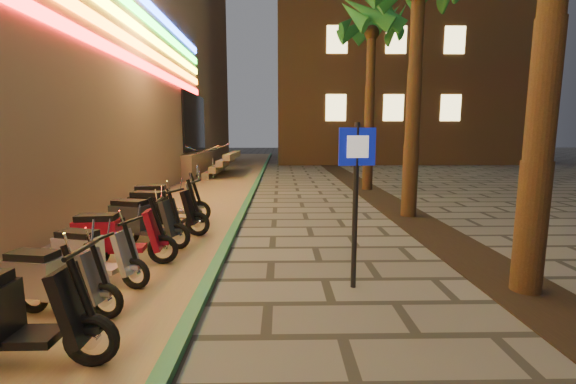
{
  "coord_description": "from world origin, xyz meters",
  "views": [
    {
      "loc": [
        0.17,
        -3.07,
        2.19
      ],
      "look_at": [
        0.29,
        3.49,
        1.2
      ],
      "focal_mm": 24.0,
      "sensor_mm": 36.0,
      "label": 1
    }
  ],
  "objects_px": {
    "pedestrian_sign": "(356,183)",
    "scooter_6": "(52,280)",
    "scooter_8": "(114,237)",
    "scooter_10": "(160,211)",
    "scooter_5": "(1,315)",
    "scooter_7": "(92,255)",
    "scooter_9": "(142,220)",
    "scooter_11": "(163,202)"
  },
  "relations": [
    {
      "from": "scooter_7",
      "to": "scooter_8",
      "type": "relative_size",
      "value": 0.89
    },
    {
      "from": "scooter_10",
      "to": "scooter_11",
      "type": "xyz_separation_m",
      "value": [
        -0.23,
        0.98,
        0.01
      ]
    },
    {
      "from": "scooter_6",
      "to": "scooter_10",
      "type": "distance_m",
      "value": 3.79
    },
    {
      "from": "scooter_7",
      "to": "scooter_11",
      "type": "relative_size",
      "value": 0.82
    },
    {
      "from": "scooter_9",
      "to": "scooter_10",
      "type": "xyz_separation_m",
      "value": [
        0.1,
        0.85,
        0.03
      ]
    },
    {
      "from": "scooter_5",
      "to": "scooter_7",
      "type": "relative_size",
      "value": 1.15
    },
    {
      "from": "scooter_8",
      "to": "scooter_10",
      "type": "relative_size",
      "value": 0.93
    },
    {
      "from": "scooter_10",
      "to": "scooter_8",
      "type": "bearing_deg",
      "value": -85.35
    },
    {
      "from": "scooter_10",
      "to": "scooter_11",
      "type": "bearing_deg",
      "value": 112.32
    },
    {
      "from": "scooter_9",
      "to": "scooter_10",
      "type": "height_order",
      "value": "scooter_10"
    },
    {
      "from": "scooter_9",
      "to": "scooter_6",
      "type": "bearing_deg",
      "value": -73.8
    },
    {
      "from": "scooter_7",
      "to": "scooter_9",
      "type": "distance_m",
      "value": 1.98
    },
    {
      "from": "pedestrian_sign",
      "to": "scooter_9",
      "type": "height_order",
      "value": "pedestrian_sign"
    },
    {
      "from": "pedestrian_sign",
      "to": "scooter_5",
      "type": "relative_size",
      "value": 1.38
    },
    {
      "from": "scooter_8",
      "to": "scooter_7",
      "type": "bearing_deg",
      "value": -93.76
    },
    {
      "from": "scooter_7",
      "to": "scooter_8",
      "type": "height_order",
      "value": "scooter_8"
    },
    {
      "from": "scooter_10",
      "to": "scooter_9",
      "type": "bearing_deg",
      "value": -88.16
    },
    {
      "from": "scooter_6",
      "to": "scooter_11",
      "type": "height_order",
      "value": "scooter_11"
    },
    {
      "from": "scooter_7",
      "to": "scooter_11",
      "type": "distance_m",
      "value": 3.81
    },
    {
      "from": "pedestrian_sign",
      "to": "scooter_6",
      "type": "xyz_separation_m",
      "value": [
        -3.82,
        -0.79,
        -1.07
      ]
    },
    {
      "from": "scooter_6",
      "to": "scooter_11",
      "type": "xyz_separation_m",
      "value": [
        -0.09,
        4.76,
        0.1
      ]
    },
    {
      "from": "scooter_6",
      "to": "scooter_7",
      "type": "relative_size",
      "value": 1.0
    },
    {
      "from": "scooter_7",
      "to": "scooter_11",
      "type": "bearing_deg",
      "value": 106.54
    },
    {
      "from": "scooter_5",
      "to": "scooter_9",
      "type": "bearing_deg",
      "value": 91.44
    },
    {
      "from": "pedestrian_sign",
      "to": "scooter_8",
      "type": "relative_size",
      "value": 1.42
    },
    {
      "from": "scooter_5",
      "to": "scooter_10",
      "type": "bearing_deg",
      "value": 89.88
    },
    {
      "from": "scooter_7",
      "to": "scooter_10",
      "type": "relative_size",
      "value": 0.83
    },
    {
      "from": "scooter_10",
      "to": "scooter_11",
      "type": "distance_m",
      "value": 1.0
    },
    {
      "from": "pedestrian_sign",
      "to": "scooter_7",
      "type": "distance_m",
      "value": 3.94
    },
    {
      "from": "scooter_8",
      "to": "scooter_9",
      "type": "xyz_separation_m",
      "value": [
        0.04,
        1.17,
        0.01
      ]
    },
    {
      "from": "scooter_6",
      "to": "scooter_8",
      "type": "xyz_separation_m",
      "value": [
        -0.0,
        1.77,
        0.05
      ]
    },
    {
      "from": "scooter_5",
      "to": "scooter_9",
      "type": "relative_size",
      "value": 1.02
    },
    {
      "from": "pedestrian_sign",
      "to": "scooter_5",
      "type": "distance_m",
      "value": 4.21
    },
    {
      "from": "pedestrian_sign",
      "to": "scooter_8",
      "type": "height_order",
      "value": "pedestrian_sign"
    },
    {
      "from": "scooter_5",
      "to": "pedestrian_sign",
      "type": "bearing_deg",
      "value": 26.64
    },
    {
      "from": "pedestrian_sign",
      "to": "scooter_10",
      "type": "xyz_separation_m",
      "value": [
        -3.67,
        3.0,
        -0.98
      ]
    },
    {
      "from": "scooter_8",
      "to": "pedestrian_sign",
      "type": "bearing_deg",
      "value": -20.23
    },
    {
      "from": "scooter_11",
      "to": "scooter_9",
      "type": "bearing_deg",
      "value": -95.7
    },
    {
      "from": "pedestrian_sign",
      "to": "scooter_7",
      "type": "relative_size",
      "value": 1.59
    },
    {
      "from": "pedestrian_sign",
      "to": "scooter_10",
      "type": "relative_size",
      "value": 1.33
    },
    {
      "from": "scooter_5",
      "to": "scooter_10",
      "type": "xyz_separation_m",
      "value": [
        -0.02,
        4.86,
        0.02
      ]
    },
    {
      "from": "scooter_11",
      "to": "scooter_7",
      "type": "bearing_deg",
      "value": -98.02
    }
  ]
}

